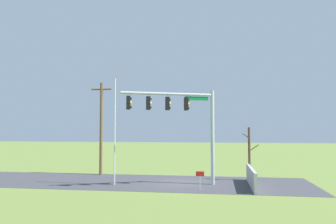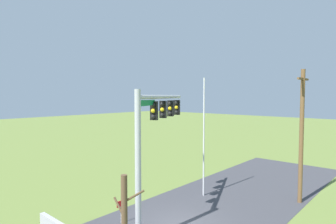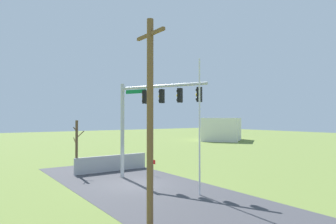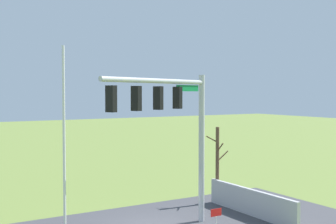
# 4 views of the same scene
# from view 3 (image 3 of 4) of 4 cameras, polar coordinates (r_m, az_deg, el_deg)

# --- Properties ---
(ground_plane) EXTENTS (160.00, 160.00, 0.00)m
(ground_plane) POSITION_cam_3_polar(r_m,az_deg,el_deg) (20.18, -6.33, -13.85)
(ground_plane) COLOR olive
(road_surface) EXTENTS (28.00, 8.00, 0.01)m
(road_surface) POSITION_cam_3_polar(r_m,az_deg,el_deg) (16.91, 0.58, -16.36)
(road_surface) COLOR #3D3D42
(road_surface) RESTS_ON ground_plane
(sidewalk_corner) EXTENTS (6.00, 6.00, 0.01)m
(sidewalk_corner) POSITION_cam_3_polar(r_m,az_deg,el_deg) (23.47, -10.02, -12.02)
(sidewalk_corner) COLOR #B7B5AD
(sidewalk_corner) RESTS_ON ground_plane
(retaining_fence) EXTENTS (0.20, 6.28, 1.33)m
(retaining_fence) POSITION_cam_3_polar(r_m,az_deg,el_deg) (25.08, -10.88, -9.79)
(retaining_fence) COLOR #A8A8AD
(retaining_fence) RESTS_ON ground_plane
(signal_mast) EXTENTS (6.46, 3.00, 6.99)m
(signal_mast) POSITION_cam_3_polar(r_m,az_deg,el_deg) (20.82, -4.17, 0.55)
(signal_mast) COLOR #B2B5BA
(signal_mast) RESTS_ON ground_plane
(flagpole) EXTENTS (0.10, 0.10, 7.87)m
(flagpole) POSITION_cam_3_polar(r_m,az_deg,el_deg) (16.97, 6.17, -2.85)
(flagpole) COLOR silver
(flagpole) RESTS_ON ground_plane
(utility_pole) EXTENTS (1.90, 0.26, 8.32)m
(utility_pole) POSITION_cam_3_polar(r_m,az_deg,el_deg) (11.42, -3.52, -1.73)
(utility_pole) COLOR brown
(utility_pole) RESTS_ON ground_plane
(bare_tree) EXTENTS (1.27, 1.02, 4.25)m
(bare_tree) POSITION_cam_3_polar(r_m,az_deg,el_deg) (23.96, -17.39, -6.50)
(bare_tree) COLOR brown
(bare_tree) RESTS_ON ground_plane
(open_sign) EXTENTS (0.56, 0.04, 1.22)m
(open_sign) POSITION_cam_3_polar(r_m,az_deg,el_deg) (22.82, -2.90, -10.05)
(open_sign) COLOR silver
(open_sign) RESTS_ON ground_plane
(distant_building) EXTENTS (10.74, 11.33, 4.41)m
(distant_building) POSITION_cam_3_polar(r_m,az_deg,el_deg) (58.62, 10.50, -3.30)
(distant_building) COLOR silver
(distant_building) RESTS_ON ground_plane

